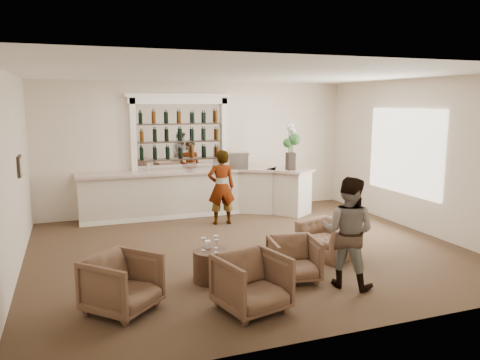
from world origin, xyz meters
name	(u,v)px	position (x,y,z in m)	size (l,w,h in m)	color
ground	(247,250)	(0.00, 0.00, 0.00)	(8.00, 8.00, 0.00)	brown
room_shell	(243,125)	(0.16, 0.71, 2.34)	(8.04, 7.02, 3.32)	beige
bar_counter	(198,193)	(-0.16, 3.00, 0.57)	(5.72, 1.80, 1.14)	beige
back_bar_alcove	(180,133)	(-0.50, 3.41, 2.03)	(2.64, 0.25, 3.00)	white
cocktail_table	(212,266)	(-1.10, -1.29, 0.25)	(0.59, 0.59, 0.50)	#493020
sommelier	(221,187)	(0.12, 2.01, 0.86)	(0.63, 0.41, 1.73)	gray
guest	(348,232)	(0.80, -2.18, 0.85)	(0.83, 0.64, 1.70)	gray
armchair_left	(122,284)	(-2.53, -1.92, 0.39)	(0.83, 0.86, 0.78)	brown
armchair_center	(252,283)	(-0.89, -2.50, 0.39)	(0.84, 0.87, 0.79)	brown
armchair_right	(294,259)	(0.14, -1.69, 0.34)	(0.74, 0.76, 0.69)	brown
armchair_far	(330,239)	(1.28, -0.87, 0.32)	(0.98, 0.86, 0.64)	brown
espresso_machine	(238,160)	(0.86, 2.91, 1.35)	(0.48, 0.40, 0.42)	#B6B7BB
flower_vase	(291,144)	(2.00, 2.26, 1.78)	(0.30, 0.30, 1.14)	black
wine_glass_bar_left	(148,168)	(-1.38, 2.97, 1.25)	(0.07, 0.07, 0.21)	white
wine_glass_bar_right	(222,164)	(0.48, 3.05, 1.25)	(0.07, 0.07, 0.21)	white
wine_glass_tbl_a	(204,244)	(-1.22, -1.26, 0.60)	(0.07, 0.07, 0.21)	white
wine_glass_tbl_b	(216,242)	(-1.00, -1.21, 0.60)	(0.07, 0.07, 0.21)	white
wine_glass_tbl_c	(216,246)	(-1.06, -1.42, 0.60)	(0.07, 0.07, 0.21)	white
napkin_holder	(208,244)	(-1.12, -1.15, 0.56)	(0.08, 0.08, 0.12)	white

